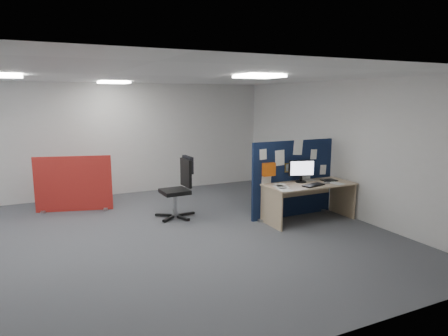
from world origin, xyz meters
name	(u,v)px	position (x,y,z in m)	size (l,w,h in m)	color
floor	(119,244)	(0.00, 0.00, 0.00)	(9.00, 9.00, 0.00)	#4C4E53
ceiling	(111,74)	(0.00, 0.00, 2.70)	(9.00, 7.00, 0.02)	white
wall_back	(87,141)	(0.00, 3.50, 1.35)	(9.00, 0.02, 2.70)	silver
wall_front	(199,227)	(0.00, -3.50, 1.35)	(9.00, 0.02, 2.70)	silver
wall_right	(339,147)	(4.50, 0.00, 1.35)	(0.02, 7.00, 2.70)	silver
ceiling_lights	(124,79)	(0.33, 0.67, 2.67)	(4.10, 4.10, 0.04)	white
navy_divider	(292,178)	(3.46, 0.13, 0.77)	(1.85, 0.30, 1.54)	black
main_desk	(307,192)	(3.58, -0.22, 0.56)	(1.75, 0.78, 0.73)	tan
monitor_main	(301,170)	(3.51, -0.10, 0.97)	(0.49, 0.21, 0.44)	black
keyboard	(313,185)	(3.53, -0.46, 0.74)	(0.45, 0.18, 0.03)	black
mouse	(327,183)	(3.88, -0.42, 0.74)	(0.10, 0.06, 0.03)	#939498
paper_tray	(329,180)	(4.10, -0.22, 0.74)	(0.28, 0.22, 0.01)	black
red_divider	(74,184)	(-0.44, 2.39, 0.57)	(1.51, 0.46, 1.16)	#AE1620
office_chair	(180,184)	(1.43, 1.01, 0.68)	(0.77, 0.80, 1.20)	black
desk_papers	(298,185)	(3.33, -0.27, 0.73)	(1.45, 0.88, 0.00)	white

